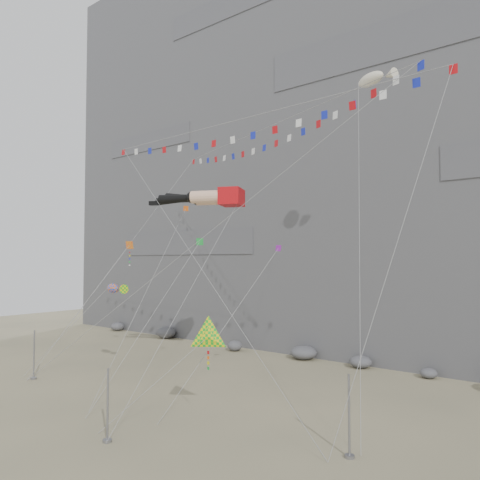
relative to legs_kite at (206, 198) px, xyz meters
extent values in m
plane|color=tan|center=(2.19, -5.18, -14.98)|extent=(120.00, 120.00, 0.00)
cube|color=slate|center=(2.19, 26.82, 10.02)|extent=(80.00, 28.00, 50.00)
cylinder|color=gray|center=(-11.08, -8.86, -12.98)|extent=(0.12, 0.12, 4.00)
cylinder|color=gray|center=(4.95, -13.07, -13.02)|extent=(0.12, 0.12, 3.92)
cylinder|color=gray|center=(16.00, -6.78, -12.93)|extent=(0.12, 0.12, 4.10)
cube|color=red|center=(1.98, 0.93, 0.01)|extent=(2.57, 2.88, 1.40)
cylinder|color=#F7BF9A|center=(0.41, -0.57, 0.01)|extent=(2.59, 1.94, 1.04)
sphere|color=black|center=(-0.67, -1.07, 0.01)|extent=(0.95, 0.95, 0.95)
cone|color=black|center=(-1.94, -1.66, -0.07)|extent=(2.94, 1.98, 0.97)
cube|color=black|center=(-3.66, -2.46, -0.39)|extent=(1.01, 0.76, 0.35)
cylinder|color=#F7BF9A|center=(-0.18, 0.70, 0.01)|extent=(2.59, 1.94, 1.04)
sphere|color=black|center=(-1.26, 0.20, 0.01)|extent=(0.95, 0.95, 0.95)
cone|color=black|center=(-2.53, -0.39, 0.14)|extent=(2.96, 1.98, 1.04)
cube|color=black|center=(-4.25, -1.18, 0.04)|extent=(1.01, 0.76, 0.35)
cylinder|color=gray|center=(3.58, -6.20, -7.46)|extent=(0.03, 0.03, 20.89)
cube|color=gray|center=(5.18, -13.32, -14.93)|extent=(0.16, 0.16, 0.10)
cylinder|color=gray|center=(-3.36, -3.08, -4.41)|extent=(0.03, 0.03, 28.89)
cube|color=gray|center=(-10.86, -9.53, -14.93)|extent=(0.16, 0.16, 0.10)
cylinder|color=gray|center=(10.06, -4.50, -4.67)|extent=(0.03, 0.03, 24.25)
cube|color=gray|center=(15.47, -8.02, -14.93)|extent=(0.16, 0.16, 0.10)
cylinder|color=gray|center=(-10.80, -4.55, -9.34)|extent=(0.03, 0.03, 14.15)
cube|color=gray|center=(-11.98, -8.72, -14.93)|extent=(0.16, 0.16, 0.10)
cylinder|color=gray|center=(-9.82, -6.51, -11.27)|extent=(0.03, 0.03, 10.35)
cube|color=gray|center=(-12.45, -9.04, -14.93)|extent=(0.16, 0.16, 0.10)
cylinder|color=gray|center=(5.67, -10.44, -12.31)|extent=(0.03, 0.03, 8.09)
cube|color=gray|center=(3.57, -12.69, -14.93)|extent=(0.16, 0.16, 0.10)
cylinder|color=gray|center=(14.37, -0.63, -3.17)|extent=(0.03, 0.03, 26.45)
cube|color=gray|center=(16.40, -6.32, -14.93)|extent=(0.16, 0.16, 0.10)
cylinder|color=gray|center=(-1.96, -4.76, -7.70)|extent=(0.03, 0.03, 19.49)
cube|color=gray|center=(-0.01, -10.98, -14.93)|extent=(0.16, 0.16, 0.10)
cylinder|color=gray|center=(6.39, -5.17, -9.63)|extent=(0.03, 0.03, 14.22)
cube|color=gray|center=(5.14, -9.74, -14.93)|extent=(0.16, 0.16, 0.10)
cylinder|color=gray|center=(1.00, -6.86, -9.34)|extent=(0.03, 0.03, 14.88)
cube|color=gray|center=(0.87, -11.77, -14.93)|extent=(0.16, 0.16, 0.10)
camera|label=1|loc=(26.52, -28.53, -5.23)|focal=35.00mm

